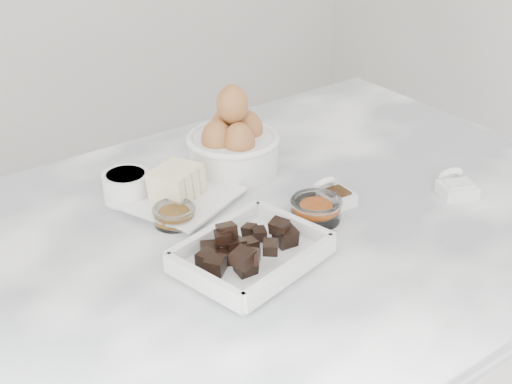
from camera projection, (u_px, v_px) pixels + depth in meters
marble_slab at (257, 237)px, 1.12m from camera, size 1.20×0.80×0.04m
chocolate_dish at (251, 250)px, 1.00m from camera, size 0.23×0.19×0.05m
butter_plate at (178, 191)px, 1.16m from camera, size 0.21×0.21×0.07m
sugar_ramekin at (126, 185)px, 1.17m from camera, size 0.08×0.08×0.05m
egg_bowl at (233, 143)px, 1.25m from camera, size 0.17×0.17×0.16m
honey_bowl at (174, 215)px, 1.11m from camera, size 0.07×0.07×0.03m
zest_bowl at (316, 208)px, 1.11m from camera, size 0.08×0.08×0.04m
vanilla_spoon at (332, 195)px, 1.16m from camera, size 0.06×0.07×0.04m
salt_spoon at (456, 186)px, 1.19m from camera, size 0.08×0.09×0.04m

